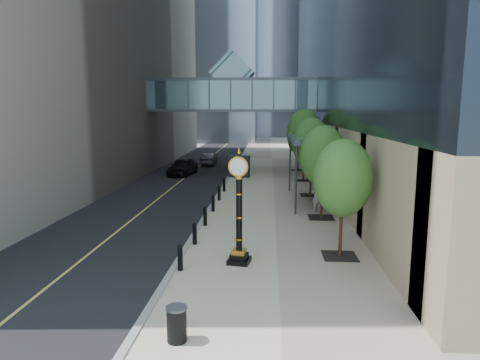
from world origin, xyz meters
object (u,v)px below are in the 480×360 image
object	(u,v)px
car_far	(209,159)
pedestrian	(317,197)
car_near	(183,167)
street_clock	(239,215)
trash_bin	(177,325)

from	to	relation	value
car_far	pedestrian	bearing A→B (deg)	114.17
pedestrian	car_near	world-z (taller)	pedestrian
street_clock	car_far	bearing A→B (deg)	109.90
street_clock	pedestrian	size ratio (longest dim) A/B	2.57
pedestrian	car_near	distance (m)	17.92
trash_bin	car_far	bearing A→B (deg)	96.65
trash_bin	pedestrian	distance (m)	16.10
pedestrian	car_near	bearing A→B (deg)	-76.30
street_clock	pedestrian	distance (m)	10.15
pedestrian	car_far	world-z (taller)	pedestrian
pedestrian	trash_bin	bearing A→B (deg)	46.54
car_far	street_clock	bearing A→B (deg)	100.51
trash_bin	car_near	xyz separation A→B (m)	(-5.76, 29.32, 0.31)
street_clock	pedestrian	xyz separation A→B (m)	(4.05, 9.25, -1.07)
trash_bin	car_near	bearing A→B (deg)	101.12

